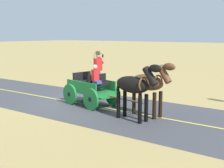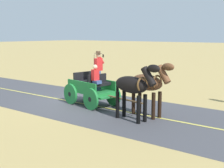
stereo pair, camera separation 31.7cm
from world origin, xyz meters
name	(u,v)px [view 2 (the right image)]	position (x,y,z in m)	size (l,w,h in m)	color
ground_plane	(78,103)	(0.00, 0.00, 0.00)	(200.00, 200.00, 0.00)	tan
road_surface	(78,103)	(0.00, 0.00, 0.00)	(5.39, 160.00, 0.01)	#424247
road_centre_stripe	(78,103)	(0.00, 0.00, 0.01)	(0.12, 160.00, 0.00)	#DBCC4C
horse_drawn_carriage	(93,88)	(-0.09, 0.87, 0.82)	(1.84, 4.51, 2.50)	#1E7233
horse_near_side	(149,84)	(0.04, 3.92, 1.32)	(0.87, 2.15, 2.21)	brown
horse_off_side	(133,86)	(0.90, 3.76, 1.32)	(0.80, 2.15, 2.21)	black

